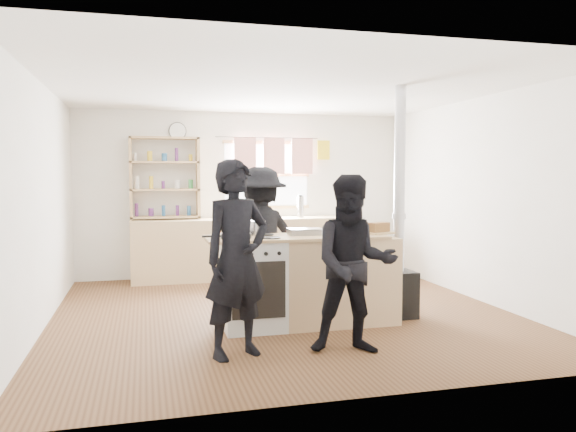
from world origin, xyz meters
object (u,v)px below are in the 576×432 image
at_px(roast_tray, 305,231).
at_px(stockpot_counter, 353,225).
at_px(person_far, 260,238).
at_px(thermos, 301,207).
at_px(skillet_greens, 236,235).
at_px(cooking_island, 309,280).
at_px(bread_board, 379,229).
at_px(person_near_right, 354,264).
at_px(flue_heater, 398,258).
at_px(stockpot_stove, 255,228).
at_px(person_near_left, 237,259).

distance_m(roast_tray, stockpot_counter, 0.53).
bearing_deg(stockpot_counter, person_far, 136.81).
bearing_deg(thermos, skillet_greens, -117.09).
distance_m(cooking_island, person_far, 0.98).
bearing_deg(roast_tray, bread_board, -8.54).
xyz_separation_m(thermos, person_near_right, (-0.57, -3.75, -0.28)).
bearing_deg(thermos, stockpot_counter, -93.81).
relative_size(cooking_island, bread_board, 5.88).
relative_size(cooking_island, person_near_right, 1.27).
bearing_deg(flue_heater, stockpot_counter, -179.59).
height_order(stockpot_stove, person_near_right, person_near_right).
xyz_separation_m(cooking_island, flue_heater, (1.03, 0.06, 0.18)).
distance_m(thermos, roast_tray, 2.78).
distance_m(stockpot_stove, person_near_left, 1.05).
relative_size(skillet_greens, flue_heater, 0.13).
height_order(skillet_greens, person_near_right, person_near_right).
relative_size(stockpot_stove, person_near_left, 0.13).
bearing_deg(skillet_greens, person_near_left, -98.60).
relative_size(stockpot_counter, person_near_left, 0.15).
bearing_deg(thermos, person_far, -118.08).
bearing_deg(thermos, person_near_left, -113.56).
relative_size(person_near_left, person_far, 1.03).
bearing_deg(thermos, stockpot_stove, -114.89).
bearing_deg(flue_heater, roast_tray, 179.05).
distance_m(person_near_left, person_far, 1.77).
distance_m(cooking_island, flue_heater, 1.05).
bearing_deg(person_far, skillet_greens, 40.07).
height_order(roast_tray, flue_heater, flue_heater).
height_order(thermos, person_far, person_far).
relative_size(thermos, stockpot_counter, 1.25).
bearing_deg(stockpot_stove, skillet_greens, -136.96).
bearing_deg(person_near_left, flue_heater, 2.23).
xyz_separation_m(cooking_island, person_near_left, (-0.89, -0.83, 0.38)).
distance_m(stockpot_stove, flue_heater, 1.61).
distance_m(skillet_greens, roast_tray, 0.77).
xyz_separation_m(thermos, cooking_island, (-0.68, -2.77, -0.60)).
distance_m(bread_board, flue_heater, 0.44).
height_order(person_near_right, person_far, person_far).
xyz_separation_m(person_near_left, person_far, (0.55, 1.68, -0.02)).
relative_size(skillet_greens, person_near_right, 0.21).
relative_size(bread_board, person_far, 0.20).
distance_m(cooking_island, person_near_right, 1.04).
relative_size(stockpot_stove, bread_board, 0.63).
bearing_deg(skillet_greens, cooking_island, 5.55).
distance_m(flue_heater, person_far, 1.59).
bearing_deg(person_near_left, roast_tray, 23.67).
xyz_separation_m(cooking_island, stockpot_counter, (0.50, 0.06, 0.55)).
distance_m(cooking_island, skillet_greens, 0.92).
relative_size(thermos, stockpot_stove, 1.53).
xyz_separation_m(roast_tray, flue_heater, (1.05, -0.02, -0.32)).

